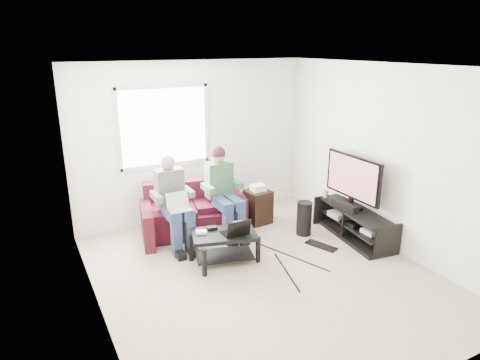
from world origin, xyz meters
name	(u,v)px	position (x,y,z in m)	size (l,w,h in m)	color
floor	(263,274)	(0.00, 0.00, 0.00)	(4.50, 4.50, 0.00)	beige
ceiling	(267,66)	(0.00, 0.00, 2.60)	(4.50, 4.50, 0.00)	white
wall_back	(194,142)	(0.00, 2.25, 1.30)	(4.50, 4.50, 0.00)	white
wall_front	(418,257)	(0.00, -2.25, 1.30)	(4.50, 4.50, 0.00)	white
wall_left	(92,206)	(-2.00, 0.00, 1.30)	(4.50, 4.50, 0.00)	white
wall_right	(386,158)	(2.00, 0.00, 1.30)	(4.50, 4.50, 0.00)	white
window	(164,127)	(-0.50, 2.23, 1.60)	(1.48, 0.04, 1.28)	white
sofa	(193,214)	(-0.29, 1.65, 0.29)	(1.81, 1.04, 0.78)	#43101B
person_left	(173,198)	(-0.69, 1.38, 0.71)	(0.40, 0.71, 1.31)	navy
person_right	(223,186)	(0.11, 1.40, 0.77)	(0.40, 0.71, 1.36)	navy
laptop_silver	(180,206)	(-0.69, 1.13, 0.68)	(0.32, 0.22, 0.24)	silver
coffee_table	(224,240)	(-0.29, 0.54, 0.31)	(0.96, 0.73, 0.42)	black
laptop_black	(235,225)	(-0.17, 0.46, 0.54)	(0.34, 0.24, 0.24)	black
controller_a	(201,232)	(-0.57, 0.66, 0.44)	(0.14, 0.09, 0.04)	silver
controller_b	(212,228)	(-0.39, 0.72, 0.44)	(0.14, 0.09, 0.04)	black
controller_c	(239,223)	(0.01, 0.69, 0.44)	(0.14, 0.09, 0.04)	gray
tv_stand	(354,225)	(1.77, 0.28, 0.21)	(0.61, 1.46, 0.47)	black
tv	(353,178)	(1.77, 0.38, 0.93)	(0.12, 1.10, 0.81)	black
soundbar	(345,206)	(1.65, 0.38, 0.52)	(0.12, 0.50, 0.10)	black
drink_cup	(326,194)	(1.72, 0.91, 0.53)	(0.08, 0.08, 0.12)	#AF7F4B
console_white	(373,231)	(1.77, -0.12, 0.28)	(0.30, 0.22, 0.06)	silver
console_grey	(341,214)	(1.77, 0.58, 0.29)	(0.34, 0.26, 0.08)	gray
console_black	(356,222)	(1.77, 0.23, 0.28)	(0.38, 0.30, 0.07)	black
subwoofer	(304,218)	(1.18, 0.75, 0.27)	(0.23, 0.23, 0.53)	black
keyboard_floor	(321,246)	(1.16, 0.28, 0.01)	(0.16, 0.47, 0.03)	black
end_table	(258,206)	(0.79, 1.49, 0.29)	(0.37, 0.37, 0.65)	black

